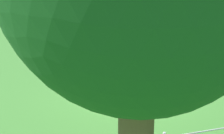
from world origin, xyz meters
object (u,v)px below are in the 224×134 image
object	(u,v)px
person	(137,72)
frisbee_flying	(85,62)
dog	(79,73)
frisbee_held	(139,78)

from	to	relation	value
person	frisbee_flying	xyz separation A→B (m)	(2.11, 1.47, 0.94)
frisbee_flying	dog	bearing A→B (deg)	37.37
person	frisbee_flying	bearing A→B (deg)	-3.82
dog	frisbee_held	size ratio (longest dim) A/B	3.60
dog	frisbee_flying	xyz separation A→B (m)	(-0.21, -0.16, 0.24)
dog	frisbee_held	world-z (taller)	dog
person	frisbee_held	bearing A→B (deg)	38.35
person	frisbee_flying	world-z (taller)	frisbee_flying
person	frisbee_flying	distance (m)	2.74
person	dog	xyz separation A→B (m)	(2.32, 1.62, 0.70)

